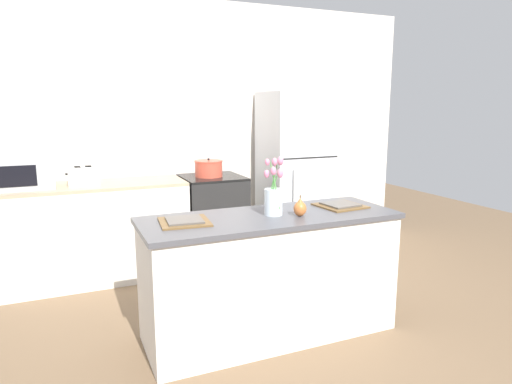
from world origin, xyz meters
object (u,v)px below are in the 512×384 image
at_px(stove_range, 213,220).
at_px(plate_setting_left, 184,221).
at_px(flower_vase, 274,197).
at_px(refrigerator, 295,174).
at_px(pear_figurine, 300,208).
at_px(microwave, 25,173).
at_px(plate_setting_right, 340,205).
at_px(cooking_pot, 209,168).
at_px(toaster, 83,176).

xyz_separation_m(stove_range, plate_setting_left, (-0.70, -1.56, 0.43)).
bearing_deg(flower_vase, refrigerator, 57.37).
xyz_separation_m(pear_figurine, plate_setting_left, (-0.77, 0.14, -0.05)).
height_order(pear_figurine, plate_setting_left, pear_figurine).
bearing_deg(microwave, plate_setting_right, -35.37).
xyz_separation_m(flower_vase, pear_figurine, (0.15, -0.10, -0.07)).
relative_size(plate_setting_right, microwave, 0.72).
xyz_separation_m(plate_setting_right, cooking_pot, (-0.54, 1.56, 0.11)).
bearing_deg(toaster, plate_setting_left, -70.77).
xyz_separation_m(toaster, cooking_pot, (1.19, 0.05, -0.00)).
height_order(pear_figurine, plate_setting_right, pear_figurine).
relative_size(pear_figurine, plate_setting_right, 0.42).
bearing_deg(stove_range, pear_figurine, -87.45).
bearing_deg(plate_setting_right, toaster, 138.77).
relative_size(flower_vase, plate_setting_right, 1.20).
bearing_deg(stove_range, refrigerator, 0.04).
relative_size(pear_figurine, cooking_pot, 0.51).
height_order(plate_setting_right, toaster, toaster).
relative_size(stove_range, cooking_pot, 3.22).
relative_size(flower_vase, microwave, 0.87).
xyz_separation_m(flower_vase, plate_setting_right, (0.58, 0.04, -0.12)).
xyz_separation_m(refrigerator, plate_setting_right, (-0.45, -1.56, 0.00)).
distance_m(toaster, cooking_pot, 1.19).
bearing_deg(pear_figurine, flower_vase, 146.46).
distance_m(pear_figurine, plate_setting_right, 0.45).
height_order(flower_vase, cooking_pot, flower_vase).
height_order(plate_setting_left, toaster, toaster).
bearing_deg(refrigerator, plate_setting_right, -106.11).
xyz_separation_m(pear_figurine, cooking_pot, (-0.11, 1.70, 0.06)).
xyz_separation_m(refrigerator, cooking_pot, (-0.99, -0.00, 0.12)).
relative_size(stove_range, refrigerator, 0.52).
bearing_deg(stove_range, plate_setting_left, -114.12).
bearing_deg(flower_vase, pear_figurine, -33.54).
distance_m(pear_figurine, plate_setting_left, 0.79).
distance_m(pear_figurine, cooking_pot, 1.70).
relative_size(plate_setting_left, plate_setting_right, 1.00).
bearing_deg(toaster, microwave, 174.19).
xyz_separation_m(refrigerator, microwave, (-2.65, -0.00, 0.17)).
distance_m(refrigerator, pear_figurine, 1.92).
distance_m(plate_setting_right, toaster, 2.30).
xyz_separation_m(cooking_pot, microwave, (-1.66, 0.00, 0.05)).
xyz_separation_m(refrigerator, flower_vase, (-1.03, -1.60, 0.12)).
relative_size(pear_figurine, plate_setting_left, 0.42).
bearing_deg(plate_setting_left, toaster, 109.23).
relative_size(stove_range, microwave, 1.91).
bearing_deg(cooking_pot, plate_setting_left, -113.04).
distance_m(refrigerator, cooking_pot, 0.99).
height_order(refrigerator, pear_figurine, refrigerator).
relative_size(stove_range, pear_figurine, 6.27).
bearing_deg(pear_figurine, cooking_pot, 93.78).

